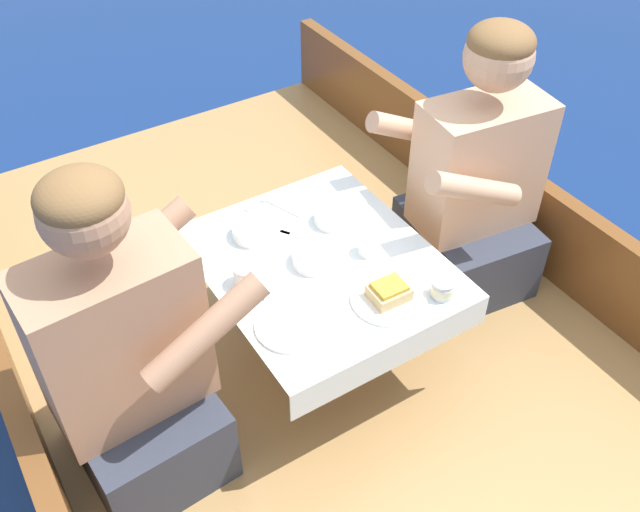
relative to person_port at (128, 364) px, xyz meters
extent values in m
plane|color=navy|center=(0.63, 0.01, -0.65)|extent=(60.00, 60.00, 0.00)
cube|color=#A87F4C|center=(0.63, 0.01, -0.52)|extent=(1.89, 3.31, 0.26)
cube|color=brown|center=(-0.29, 0.01, -0.23)|extent=(0.06, 3.31, 0.33)
cube|color=brown|center=(1.54, 0.01, -0.23)|extent=(0.06, 3.31, 0.33)
cylinder|color=#B2B2B7|center=(0.63, 0.08, -0.21)|extent=(0.07, 0.07, 0.37)
cube|color=#A87F4C|center=(0.63, 0.08, -0.02)|extent=(0.62, 0.73, 0.02)
cube|color=white|center=(0.63, 0.08, -0.01)|extent=(0.65, 0.76, 0.00)
cube|color=white|center=(0.63, -0.30, -0.06)|extent=(0.65, 0.00, 0.10)
cube|color=white|center=(0.63, 0.45, -0.06)|extent=(0.65, 0.00, 0.10)
cube|color=#333847|center=(-0.01, 0.00, -0.26)|extent=(0.39, 0.46, 0.26)
cube|color=tan|center=(-0.01, 0.00, 0.11)|extent=(0.41, 0.25, 0.48)
sphere|color=tan|center=(-0.01, 0.00, 0.49)|extent=(0.20, 0.20, 0.20)
ellipsoid|color=brown|center=(-0.01, 0.00, 0.54)|extent=(0.19, 0.19, 0.11)
cylinder|color=tan|center=(0.14, 0.19, 0.19)|extent=(0.34, 0.09, 0.21)
cylinder|color=tan|center=(0.16, -0.17, 0.19)|extent=(0.34, 0.09, 0.21)
cube|color=#333847|center=(1.26, 0.11, -0.26)|extent=(0.41, 0.48, 0.26)
cube|color=tan|center=(1.26, 0.11, 0.09)|extent=(0.42, 0.27, 0.45)
sphere|color=tan|center=(1.26, 0.11, 0.47)|extent=(0.21, 0.21, 0.21)
ellipsoid|color=brown|center=(1.26, 0.11, 0.52)|extent=(0.20, 0.20, 0.12)
cylinder|color=tan|center=(1.08, -0.05, 0.16)|extent=(0.34, 0.11, 0.21)
cylinder|color=tan|center=(1.13, 0.30, 0.16)|extent=(0.34, 0.11, 0.21)
cylinder|color=white|center=(0.70, -0.16, 0.00)|extent=(0.22, 0.22, 0.01)
cylinder|color=white|center=(0.42, -0.10, 0.00)|extent=(0.21, 0.21, 0.01)
cube|color=tan|center=(0.70, -0.16, 0.02)|extent=(0.11, 0.09, 0.04)
cube|color=gold|center=(0.70, -0.16, 0.05)|extent=(0.09, 0.07, 0.01)
cylinder|color=white|center=(0.76, 0.21, 0.01)|extent=(0.12, 0.12, 0.04)
cylinder|color=beige|center=(0.76, 0.21, 0.02)|extent=(0.10, 0.10, 0.02)
cylinder|color=white|center=(0.51, 0.29, 0.01)|extent=(0.13, 0.13, 0.04)
cylinder|color=beige|center=(0.51, 0.29, 0.02)|extent=(0.11, 0.11, 0.02)
cylinder|color=white|center=(0.61, 0.08, 0.01)|extent=(0.13, 0.13, 0.04)
cylinder|color=beige|center=(0.61, 0.08, 0.02)|extent=(0.11, 0.11, 0.02)
cylinder|color=white|center=(0.40, 0.11, 0.03)|extent=(0.07, 0.07, 0.07)
torus|color=white|center=(0.44, 0.11, 0.03)|extent=(0.04, 0.01, 0.04)
cylinder|color=#3D2314|center=(0.40, 0.11, 0.05)|extent=(0.06, 0.06, 0.01)
cylinder|color=white|center=(0.77, 0.03, 0.02)|extent=(0.06, 0.06, 0.06)
torus|color=white|center=(0.81, 0.03, 0.03)|extent=(0.04, 0.01, 0.04)
cylinder|color=#3D2314|center=(0.77, 0.03, 0.04)|extent=(0.05, 0.05, 0.01)
cylinder|color=silver|center=(0.84, -0.23, 0.02)|extent=(0.06, 0.06, 0.05)
cylinder|color=beige|center=(0.84, -0.23, 0.02)|extent=(0.07, 0.07, 0.03)
cube|color=silver|center=(0.34, 0.03, 0.00)|extent=(0.17, 0.02, 0.00)
ellipsoid|color=silver|center=(0.41, 0.03, 0.00)|extent=(0.04, 0.02, 0.01)
cube|color=silver|center=(0.66, 0.36, 0.00)|extent=(0.07, 0.16, 0.00)
ellipsoid|color=silver|center=(0.63, 0.42, 0.00)|extent=(0.04, 0.02, 0.01)
cube|color=silver|center=(0.64, 0.19, 0.00)|extent=(0.10, 0.15, 0.00)
cube|color=silver|center=(0.60, 0.24, 0.00)|extent=(0.04, 0.04, 0.00)
cube|color=silver|center=(0.59, 0.34, 0.00)|extent=(0.08, 0.16, 0.00)
camera|label=1|loc=(-0.21, -1.25, 1.42)|focal=40.00mm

